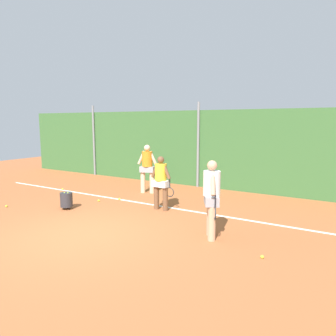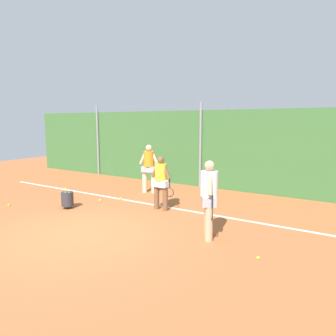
% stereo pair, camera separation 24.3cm
% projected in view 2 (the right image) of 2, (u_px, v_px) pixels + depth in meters
% --- Properties ---
extents(ground_plane, '(29.75, 29.75, 0.00)m').
position_uv_depth(ground_plane, '(131.00, 214.00, 8.87)').
color(ground_plane, '#A85B33').
extents(hedge_fence_backdrop, '(19.34, 0.25, 3.03)m').
position_uv_depth(hedge_fence_backdrop, '(202.00, 149.00, 12.43)').
color(hedge_fence_backdrop, '#386633').
rests_on(hedge_fence_backdrop, ground_plane).
extents(fence_post_left, '(0.10, 0.10, 3.35)m').
position_uv_depth(fence_post_left, '(98.00, 141.00, 15.22)').
color(fence_post_left, gray).
rests_on(fence_post_left, ground_plane).
extents(fence_post_center, '(0.10, 0.10, 3.35)m').
position_uv_depth(fence_post_center, '(200.00, 145.00, 12.26)').
color(fence_post_center, gray).
rests_on(fence_post_center, ground_plane).
extents(court_baseline_paint, '(14.13, 0.10, 0.01)m').
position_uv_depth(court_baseline_paint, '(153.00, 205.00, 9.81)').
color(court_baseline_paint, white).
rests_on(court_baseline_paint, ground_plane).
extents(player_foreground_near, '(0.52, 0.70, 1.76)m').
position_uv_depth(player_foreground_near, '(209.00, 195.00, 6.87)').
color(player_foreground_near, tan).
rests_on(player_foreground_near, ground_plane).
extents(player_midcourt, '(0.76, 0.34, 1.60)m').
position_uv_depth(player_midcourt, '(161.00, 180.00, 9.13)').
color(player_midcourt, brown).
rests_on(player_midcourt, ground_plane).
extents(player_backcourt_far, '(0.72, 0.44, 1.76)m').
position_uv_depth(player_backcourt_far, '(149.00, 166.00, 11.35)').
color(player_backcourt_far, beige).
rests_on(player_backcourt_far, ground_plane).
extents(ball_hopper, '(0.36, 0.36, 0.51)m').
position_uv_depth(ball_hopper, '(67.00, 199.00, 9.37)').
color(ball_hopper, '#2D2D33').
rests_on(ball_hopper, ground_plane).
extents(tennis_ball_0, '(0.07, 0.07, 0.07)m').
position_uv_depth(tennis_ball_0, '(9.00, 205.00, 9.66)').
color(tennis_ball_0, '#CCDB33').
rests_on(tennis_ball_0, ground_plane).
extents(tennis_ball_2, '(0.07, 0.07, 0.07)m').
position_uv_depth(tennis_ball_2, '(100.00, 200.00, 10.26)').
color(tennis_ball_2, '#CCDB33').
rests_on(tennis_ball_2, ground_plane).
extents(tennis_ball_3, '(0.07, 0.07, 0.07)m').
position_uv_depth(tennis_ball_3, '(65.00, 189.00, 12.02)').
color(tennis_ball_3, '#CCDB33').
rests_on(tennis_ball_3, ground_plane).
extents(tennis_ball_4, '(0.07, 0.07, 0.07)m').
position_uv_depth(tennis_ball_4, '(121.00, 199.00, 10.46)').
color(tennis_ball_4, '#CCDB33').
rests_on(tennis_ball_4, ground_plane).
extents(tennis_ball_5, '(0.07, 0.07, 0.07)m').
position_uv_depth(tennis_ball_5, '(258.00, 258.00, 5.91)').
color(tennis_ball_5, '#CCDB33').
rests_on(tennis_ball_5, ground_plane).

